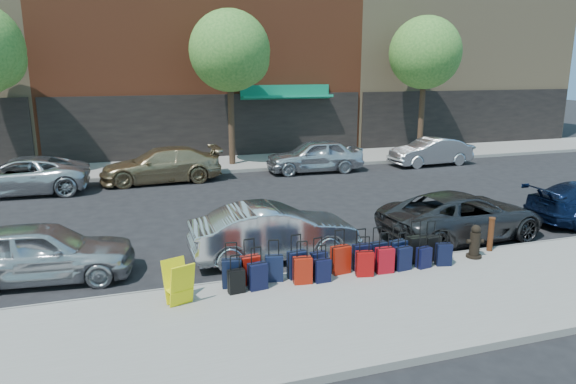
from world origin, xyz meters
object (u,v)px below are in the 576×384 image
object	(u,v)px
car_far_2	(314,156)
car_near_0	(41,252)
suitcase_front_5	(341,260)
car_near_2	(462,216)
tree_right	(427,55)
car_far_0	(19,176)
car_far_3	(431,152)
tree_center	(233,53)
fire_hydrant	(475,242)
bollard	(491,234)
car_far_1	(161,165)
car_near_1	(274,232)
display_rack	(179,283)

from	to	relation	value
car_far_2	car_near_0	bearing A→B (deg)	-43.35
suitcase_front_5	car_near_2	distance (m)	4.77
tree_right	car_far_0	size ratio (longest dim) A/B	1.42
suitcase_front_5	car_far_3	bearing A→B (deg)	42.72
car_far_2	tree_center	bearing A→B (deg)	-123.82
suitcase_front_5	tree_center	bearing A→B (deg)	80.61
tree_center	fire_hydrant	world-z (taller)	tree_center
car_far_2	bollard	bearing A→B (deg)	4.97
car_far_0	car_far_1	size ratio (longest dim) A/B	1.02
bollard	car_near_2	size ratio (longest dim) A/B	0.18
tree_center	car_far_2	size ratio (longest dim) A/B	1.62
car_far_1	car_far_2	size ratio (longest dim) A/B	1.12
tree_right	car_near_0	world-z (taller)	tree_right
car_near_0	car_near_1	xyz separation A→B (m)	(5.44, -0.26, 0.01)
tree_right	car_near_1	size ratio (longest dim) A/B	1.71
car_near_2	bollard	bearing A→B (deg)	167.11
tree_center	car_far_1	distance (m)	6.46
tree_right	bollard	size ratio (longest dim) A/B	8.21
fire_hydrant	car_near_0	xyz separation A→B (m)	(-10.08, 2.11, 0.15)
tree_right	bollard	xyz separation A→B (m)	(-6.85, -14.15, -4.81)
car_near_2	car_far_1	world-z (taller)	car_far_1
tree_right	car_near_1	bearing A→B (deg)	-134.09
car_near_2	car_far_3	distance (m)	11.51
car_far_1	car_far_3	distance (m)	13.09
suitcase_front_5	car_near_0	distance (m)	6.81
display_rack	car_far_1	bearing A→B (deg)	68.09
car_near_0	tree_right	bearing A→B (deg)	-49.02
car_far_0	car_far_3	xyz separation A→B (m)	(18.46, 0.40, -0.03)
tree_center	car_near_1	world-z (taller)	tree_center
car_near_0	car_far_1	bearing A→B (deg)	-12.98
suitcase_front_5	car_far_0	bearing A→B (deg)	119.85
car_near_0	car_far_2	bearing A→B (deg)	-40.30
display_rack	car_near_1	world-z (taller)	car_near_1
suitcase_front_5	display_rack	xyz separation A→B (m)	(-3.70, -0.46, 0.11)
bollard	car_far_1	xyz separation A→B (m)	(-7.37, 11.71, 0.12)
car_near_2	car_far_3	world-z (taller)	car_far_3
bollard	car_far_1	distance (m)	13.84
tree_center	car_far_1	xyz separation A→B (m)	(-3.72, -2.45, -4.68)
fire_hydrant	car_far_2	size ratio (longest dim) A/B	0.19
display_rack	tree_center	bearing A→B (deg)	54.58
car_near_1	fire_hydrant	bearing A→B (deg)	-111.72
car_near_2	car_far_2	xyz separation A→B (m)	(-0.61, 10.27, 0.10)
fire_hydrant	tree_center	bearing A→B (deg)	114.20
car_near_2	fire_hydrant	bearing A→B (deg)	147.78
tree_center	car_near_1	xyz separation A→B (m)	(-1.69, -12.58, -4.71)
car_near_1	car_far_1	bearing A→B (deg)	11.38
tree_right	car_far_0	world-z (taller)	tree_right
display_rack	car_far_0	xyz separation A→B (m)	(-4.78, 11.80, 0.12)
car_far_1	car_far_3	bearing A→B (deg)	88.20
car_near_0	suitcase_front_5	bearing A→B (deg)	-101.21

